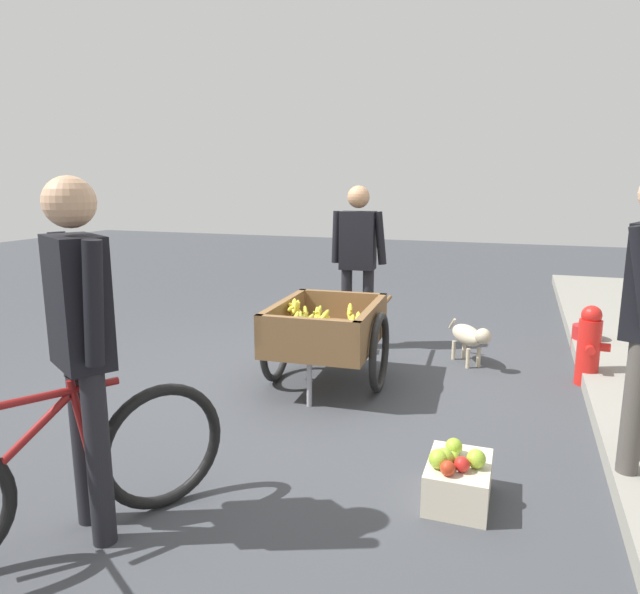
% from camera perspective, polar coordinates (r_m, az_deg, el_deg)
% --- Properties ---
extents(ground_plane, '(24.00, 24.00, 0.00)m').
position_cam_1_polar(ground_plane, '(4.72, -0.42, -9.00)').
color(ground_plane, '#3D3F44').
extents(fruit_cart, '(1.69, 0.97, 0.73)m').
position_cam_1_polar(fruit_cart, '(4.64, 0.60, -3.68)').
color(fruit_cart, brown).
rests_on(fruit_cart, ground).
extents(vendor_person, '(0.22, 0.55, 1.62)m').
position_cam_1_polar(vendor_person, '(5.63, 3.82, 4.48)').
color(vendor_person, black).
rests_on(vendor_person, ground).
extents(bicycle, '(1.44, 0.92, 0.85)m').
position_cam_1_polar(bicycle, '(2.96, -24.78, -15.76)').
color(bicycle, black).
rests_on(bicycle, ground).
extents(cyclist_person, '(0.35, 0.48, 1.68)m').
position_cam_1_polar(cyclist_person, '(2.77, -22.89, -2.81)').
color(cyclist_person, black).
rests_on(cyclist_person, ground).
extents(dog, '(0.57, 0.42, 0.40)m').
position_cam_1_polar(dog, '(5.38, 14.70, -3.81)').
color(dog, beige).
rests_on(dog, ground).
extents(fire_hydrant, '(0.25, 0.25, 0.67)m').
position_cam_1_polar(fire_hydrant, '(5.17, 25.34, -4.43)').
color(fire_hydrant, red).
rests_on(fire_hydrant, ground).
extents(plastic_bucket, '(0.27, 0.27, 0.25)m').
position_cam_1_polar(plastic_bucket, '(6.25, 25.10, -3.75)').
color(plastic_bucket, '#B21E1E').
rests_on(plastic_bucket, ground).
extents(apple_crate, '(0.44, 0.32, 0.32)m').
position_cam_1_polar(apple_crate, '(3.20, 13.62, -17.25)').
color(apple_crate, beige).
rests_on(apple_crate, ground).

